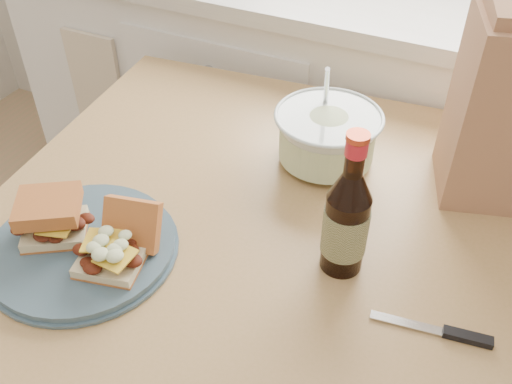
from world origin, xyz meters
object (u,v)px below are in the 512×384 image
at_px(dining_table, 257,267).
at_px(coleslaw_bowl, 327,138).
at_px(plate, 83,247).
at_px(beer_bottle, 346,221).

relative_size(dining_table, coleslaw_bowl, 5.11).
height_order(plate, beer_bottle, beer_bottle).
distance_m(plate, coleslaw_bowl, 0.49).
xyz_separation_m(plate, coleslaw_bowl, (0.27, 0.40, 0.04)).
distance_m(dining_table, coleslaw_bowl, 0.28).
distance_m(dining_table, beer_bottle, 0.27).
bearing_deg(dining_table, plate, -145.51).
relative_size(dining_table, beer_bottle, 4.17).
bearing_deg(plate, dining_table, 40.05).
relative_size(plate, coleslaw_bowl, 1.46).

